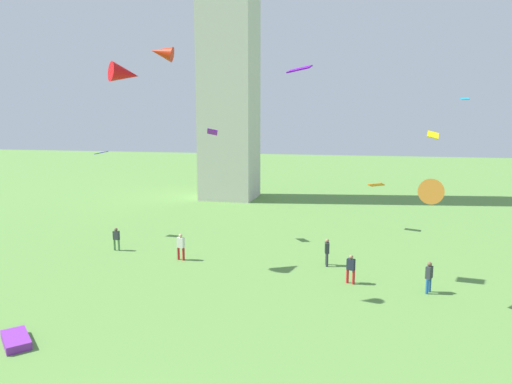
{
  "coord_description": "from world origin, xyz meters",
  "views": [
    {
      "loc": [
        7.4,
        -9.92,
        9.53
      ],
      "look_at": [
        1.7,
        14.13,
        5.7
      ],
      "focal_mm": 32.48,
      "sensor_mm": 36.0,
      "label": 1
    }
  ],
  "objects": [
    {
      "name": "person_0",
      "position": [
        -10.29,
        20.02,
        0.97
      ],
      "size": [
        0.53,
        0.3,
        1.71
      ],
      "rotation": [
        0.0,
        0.0,
        6.18
      ],
      "color": "#51754C",
      "rests_on": "ground_plane"
    },
    {
      "name": "person_4",
      "position": [
        11.07,
        16.31,
        1.01
      ],
      "size": [
        0.45,
        0.54,
        1.79
      ],
      "rotation": [
        0.0,
        0.0,
        1.09
      ],
      "color": "#235693",
      "rests_on": "ground_plane"
    },
    {
      "name": "kite_flying_6",
      "position": [
        8.39,
        31.36,
        3.99
      ],
      "size": [
        1.49,
        1.25,
        0.54
      ],
      "rotation": [
        0.0,
        0.0,
        2.71
      ],
      "color": "#D7600F"
    },
    {
      "name": "kite_flying_2",
      "position": [
        -2.86,
        12.61,
        12.94
      ],
      "size": [
        1.34,
        0.99,
        0.96
      ],
      "rotation": [
        0.0,
        0.0,
        4.91
      ],
      "color": "red"
    },
    {
      "name": "person_2",
      "position": [
        -4.74,
        18.91,
        1.05
      ],
      "size": [
        0.56,
        0.37,
        1.85
      ],
      "rotation": [
        0.0,
        0.0,
        2.95
      ],
      "color": "red",
      "rests_on": "ground_plane"
    },
    {
      "name": "kite_bundle_0",
      "position": [
        -6.99,
        5.91,
        0.18
      ],
      "size": [
        2.15,
        2.07,
        0.35
      ],
      "primitive_type": "cube",
      "rotation": [
        0.0,
        0.0,
        2.41
      ],
      "color": "purple",
      "rests_on": "ground_plane"
    },
    {
      "name": "kite_flying_4",
      "position": [
        3.53,
        17.33,
        12.46
      ],
      "size": [
        1.44,
        1.12,
        0.53
      ],
      "rotation": [
        0.0,
        0.0,
        3.0
      ],
      "color": "#6907CB"
    },
    {
      "name": "person_3",
      "position": [
        5.15,
        19.94,
        1.04
      ],
      "size": [
        0.35,
        0.56,
        1.83
      ],
      "rotation": [
        0.0,
        0.0,
        4.87
      ],
      "color": "#2D3338",
      "rests_on": "ground_plane"
    },
    {
      "name": "kite_flying_7",
      "position": [
        11.59,
        21.86,
        8.61
      ],
      "size": [
        0.85,
        1.03,
        0.57
      ],
      "rotation": [
        0.0,
        0.0,
        1.41
      ],
      "color": "yellow"
    },
    {
      "name": "kite_flying_5",
      "position": [
        14.24,
        26.64,
        11.08
      ],
      "size": [
        0.57,
        0.8,
        0.21
      ],
      "rotation": [
        0.0,
        0.0,
        1.53
      ],
      "color": "#168FCB"
    },
    {
      "name": "kite_flying_1",
      "position": [
        -7.49,
        17.19,
        12.43
      ],
      "size": [
        2.23,
        2.25,
        1.47
      ],
      "rotation": [
        0.0,
        0.0,
        2.39
      ],
      "color": "red"
    },
    {
      "name": "kite_flying_8",
      "position": [
        -13.7,
        24.08,
        6.91
      ],
      "size": [
        0.98,
        0.74,
        0.27
      ],
      "rotation": [
        0.0,
        0.0,
        6.18
      ],
      "color": "#3710DD"
    },
    {
      "name": "person_1",
      "position": [
        6.79,
        16.84,
        0.99
      ],
      "size": [
        0.52,
        0.42,
        1.75
      ],
      "rotation": [
        0.0,
        0.0,
        2.75
      ],
      "color": "red",
      "rests_on": "ground_plane"
    },
    {
      "name": "kite_flying_0",
      "position": [
        -4.4,
        24.99,
        8.63
      ],
      "size": [
        1.14,
        1.27,
        0.61
      ],
      "rotation": [
        0.0,
        0.0,
        1.93
      ],
      "color": "#6D0BBA"
    },
    {
      "name": "kite_flying_3",
      "position": [
        10.94,
        15.03,
        5.96
      ],
      "size": [
        1.86,
        2.23,
        1.44
      ],
      "rotation": [
        0.0,
        0.0,
        2.79
      ],
      "color": "#B86C23"
    }
  ]
}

